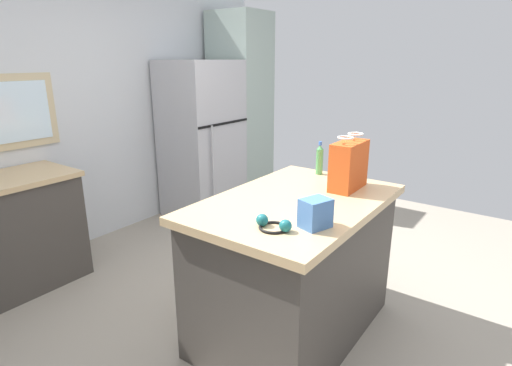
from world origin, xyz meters
name	(u,v)px	position (x,y,z in m)	size (l,w,h in m)	color
ground	(274,314)	(0.00, 0.00, 0.00)	(6.03, 6.03, 0.00)	#9E9384
back_wall	(76,112)	(-0.01, 2.22, 1.27)	(5.03, 0.13, 2.53)	silver
kitchen_island	(294,267)	(-0.07, -0.19, 0.47)	(1.37, 0.90, 0.92)	#423D38
refrigerator	(202,139)	(1.24, 1.82, 0.87)	(0.81, 0.70, 1.73)	#B7B7BC
tall_cabinet	(241,109)	(1.96, 1.82, 1.14)	(0.58, 0.62, 2.28)	#9EB2A8
shopping_bag	(349,165)	(0.32, -0.35, 1.08)	(0.32, 0.15, 0.36)	#DB511E
small_box	(315,213)	(-0.38, -0.48, 1.00)	(0.15, 0.11, 0.15)	#4775B7
bottle	(320,160)	(0.52, -0.04, 1.03)	(0.05, 0.05, 0.24)	#4C9956
ear_defenders	(274,225)	(-0.52, -0.33, 0.95)	(0.16, 0.20, 0.06)	black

